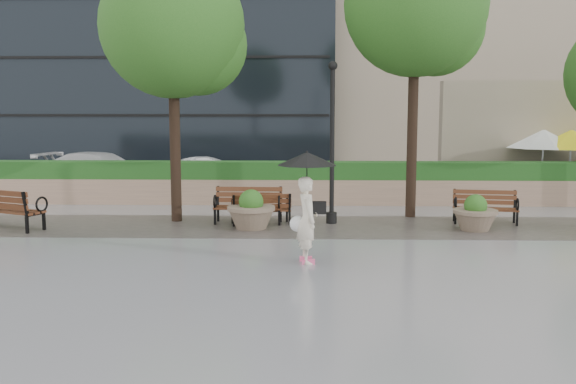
{
  "coord_description": "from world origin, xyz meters",
  "views": [
    {
      "loc": [
        -0.3,
        -13.27,
        3.03
      ],
      "look_at": [
        -0.73,
        1.47,
        1.1
      ],
      "focal_mm": 40.0,
      "sensor_mm": 36.0,
      "label": 1
    }
  ],
  "objects_px": {
    "bench_2": "(261,215)",
    "pedestrian": "(307,196)",
    "car_left": "(102,171)",
    "bench_3": "(485,214)",
    "bench_0": "(9,217)",
    "lamppost": "(332,153)",
    "planter_left": "(251,214)",
    "bench_1": "(248,213)",
    "car_right": "(211,175)",
    "planter_right": "(475,217)"
  },
  "relations": [
    {
      "from": "bench_1",
      "to": "car_left",
      "type": "distance_m",
      "value": 9.15
    },
    {
      "from": "car_left",
      "to": "bench_1",
      "type": "bearing_deg",
      "value": -126.77
    },
    {
      "from": "planter_right",
      "to": "lamppost",
      "type": "bearing_deg",
      "value": 165.89
    },
    {
      "from": "bench_0",
      "to": "bench_3",
      "type": "distance_m",
      "value": 12.26
    },
    {
      "from": "planter_left",
      "to": "lamppost",
      "type": "height_order",
      "value": "lamppost"
    },
    {
      "from": "bench_3",
      "to": "lamppost",
      "type": "bearing_deg",
      "value": -170.47
    },
    {
      "from": "bench_0",
      "to": "lamppost",
      "type": "distance_m",
      "value": 8.38
    },
    {
      "from": "bench_0",
      "to": "bench_2",
      "type": "height_order",
      "value": "bench_0"
    },
    {
      "from": "bench_1",
      "to": "car_right",
      "type": "relative_size",
      "value": 0.48
    },
    {
      "from": "lamppost",
      "to": "car_left",
      "type": "bearing_deg",
      "value": 140.79
    },
    {
      "from": "car_right",
      "to": "planter_left",
      "type": "bearing_deg",
      "value": -175.88
    },
    {
      "from": "bench_1",
      "to": "bench_3",
      "type": "relative_size",
      "value": 1.06
    },
    {
      "from": "bench_1",
      "to": "car_right",
      "type": "xyz_separation_m",
      "value": [
        -1.95,
        6.59,
        0.34
      ]
    },
    {
      "from": "bench_3",
      "to": "car_left",
      "type": "distance_m",
      "value": 14.03
    },
    {
      "from": "car_left",
      "to": "lamppost",
      "type": "bearing_deg",
      "value": -117.66
    },
    {
      "from": "bench_0",
      "to": "pedestrian",
      "type": "distance_m",
      "value": 8.25
    },
    {
      "from": "bench_3",
      "to": "planter_left",
      "type": "distance_m",
      "value": 6.17
    },
    {
      "from": "lamppost",
      "to": "car_right",
      "type": "distance_m",
      "value": 7.83
    },
    {
      "from": "bench_1",
      "to": "planter_right",
      "type": "height_order",
      "value": "bench_1"
    },
    {
      "from": "lamppost",
      "to": "bench_2",
      "type": "bearing_deg",
      "value": -173.77
    },
    {
      "from": "bench_2",
      "to": "bench_0",
      "type": "bearing_deg",
      "value": -3.75
    },
    {
      "from": "bench_3",
      "to": "planter_right",
      "type": "height_order",
      "value": "planter_right"
    },
    {
      "from": "lamppost",
      "to": "bench_3",
      "type": "bearing_deg",
      "value": 1.06
    },
    {
      "from": "bench_1",
      "to": "lamppost",
      "type": "bearing_deg",
      "value": 3.65
    },
    {
      "from": "bench_2",
      "to": "pedestrian",
      "type": "xyz_separation_m",
      "value": [
        1.2,
        -4.1,
        1.08
      ]
    },
    {
      "from": "bench_3",
      "to": "car_left",
      "type": "height_order",
      "value": "car_left"
    },
    {
      "from": "car_left",
      "to": "pedestrian",
      "type": "height_order",
      "value": "pedestrian"
    },
    {
      "from": "bench_3",
      "to": "pedestrian",
      "type": "relative_size",
      "value": 0.78
    },
    {
      "from": "planter_left",
      "to": "car_left",
      "type": "relative_size",
      "value": 0.25
    },
    {
      "from": "bench_0",
      "to": "car_left",
      "type": "distance_m",
      "value": 7.8
    },
    {
      "from": "bench_3",
      "to": "bench_2",
      "type": "bearing_deg",
      "value": -168.83
    },
    {
      "from": "car_left",
      "to": "car_right",
      "type": "xyz_separation_m",
      "value": [
        4.12,
        -0.24,
        -0.08
      ]
    },
    {
      "from": "planter_left",
      "to": "planter_right",
      "type": "height_order",
      "value": "planter_left"
    },
    {
      "from": "lamppost",
      "to": "car_right",
      "type": "bearing_deg",
      "value": 122.51
    },
    {
      "from": "car_left",
      "to": "car_right",
      "type": "height_order",
      "value": "car_left"
    },
    {
      "from": "bench_1",
      "to": "lamppost",
      "type": "xyz_separation_m",
      "value": [
        2.2,
        0.07,
        1.59
      ]
    },
    {
      "from": "planter_left",
      "to": "planter_right",
      "type": "xyz_separation_m",
      "value": [
        5.59,
        -0.05,
        -0.04
      ]
    },
    {
      "from": "bench_0",
      "to": "planter_left",
      "type": "height_order",
      "value": "bench_0"
    },
    {
      "from": "bench_0",
      "to": "bench_2",
      "type": "xyz_separation_m",
      "value": [
        6.31,
        0.83,
        -0.06
      ]
    },
    {
      "from": "car_left",
      "to": "car_right",
      "type": "bearing_deg",
      "value": -81.71
    },
    {
      "from": "car_left",
      "to": "bench_3",
      "type": "bearing_deg",
      "value": -106.91
    },
    {
      "from": "bench_2",
      "to": "car_left",
      "type": "relative_size",
      "value": 0.33
    },
    {
      "from": "car_left",
      "to": "pedestrian",
      "type": "xyz_separation_m",
      "value": [
        7.63,
        -11.06,
        0.62
      ]
    },
    {
      "from": "bench_0",
      "to": "bench_3",
      "type": "relative_size",
      "value": 1.2
    },
    {
      "from": "car_right",
      "to": "pedestrian",
      "type": "height_order",
      "value": "pedestrian"
    },
    {
      "from": "bench_2",
      "to": "pedestrian",
      "type": "height_order",
      "value": "pedestrian"
    },
    {
      "from": "planter_right",
      "to": "car_left",
      "type": "bearing_deg",
      "value": 147.09
    },
    {
      "from": "bench_2",
      "to": "bench_1",
      "type": "bearing_deg",
      "value": -31.84
    },
    {
      "from": "bench_2",
      "to": "planter_left",
      "type": "distance_m",
      "value": 0.68
    },
    {
      "from": "bench_0",
      "to": "bench_2",
      "type": "relative_size",
      "value": 1.26
    }
  ]
}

